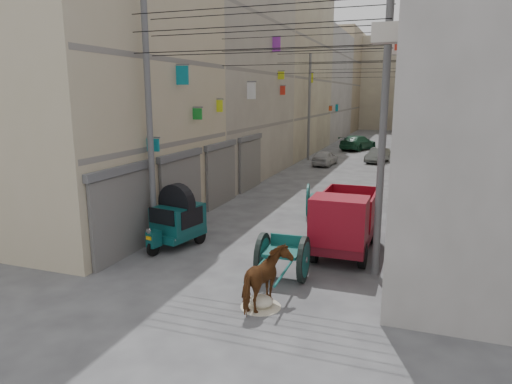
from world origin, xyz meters
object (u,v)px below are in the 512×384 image
at_px(feed_sack, 261,301).
at_px(distant_car_white, 325,158).
at_px(mini_truck, 343,226).
at_px(distant_car_green, 358,143).
at_px(auto_rickshaw, 177,218).
at_px(second_cart, 326,200).
at_px(tonga_cart, 283,256).
at_px(distant_car_grey, 378,155).
at_px(horse, 266,279).

bearing_deg(feed_sack, distant_car_white, 97.59).
height_order(mini_truck, distant_car_green, mini_truck).
height_order(auto_rickshaw, distant_car_white, auto_rickshaw).
bearing_deg(feed_sack, second_cart, 91.17).
bearing_deg(tonga_cart, mini_truck, 59.92).
bearing_deg(tonga_cart, auto_rickshaw, 157.73).
bearing_deg(second_cart, feed_sack, -98.26).
height_order(feed_sack, distant_car_grey, distant_car_grey).
xyz_separation_m(distant_car_white, distant_car_green, (0.97, 10.32, 0.13)).
xyz_separation_m(distant_car_white, distant_car_grey, (3.46, 2.78, -0.01)).
bearing_deg(distant_car_grey, feed_sack, -78.56).
relative_size(tonga_cart, mini_truck, 0.76).
bearing_deg(horse, auto_rickshaw, -30.28).
relative_size(auto_rickshaw, distant_car_green, 0.52).
bearing_deg(distant_car_grey, auto_rickshaw, -89.20).
bearing_deg(distant_car_white, tonga_cart, 103.19).
bearing_deg(feed_sack, auto_rickshaw, 140.92).
bearing_deg(horse, distant_car_grey, -83.26).
relative_size(auto_rickshaw, tonga_cart, 0.85).
height_order(mini_truck, distant_car_grey, mini_truck).
bearing_deg(auto_rickshaw, tonga_cart, -8.80).
bearing_deg(mini_truck, horse, -105.39).
relative_size(tonga_cart, distant_car_green, 0.62).
bearing_deg(mini_truck, tonga_cart, -117.94).
bearing_deg(distant_car_white, second_cart, 106.43).
bearing_deg(distant_car_white, horse, 102.84).
xyz_separation_m(tonga_cart, feed_sack, (-0.00, -1.82, -0.50)).
xyz_separation_m(auto_rickshaw, feed_sack, (4.12, -3.34, -0.80)).
xyz_separation_m(second_cart, distant_car_green, (-1.87, 24.32, -0.07)).
relative_size(mini_truck, distant_car_white, 1.18).
xyz_separation_m(feed_sack, distant_car_grey, (0.43, 25.48, 0.38)).
xyz_separation_m(horse, distant_car_green, (-2.17, 32.95, -0.04)).
bearing_deg(horse, distant_car_green, -78.78).
bearing_deg(auto_rickshaw, distant_car_white, 98.26).
height_order(second_cart, distant_car_green, second_cart).
bearing_deg(mini_truck, distant_car_white, 103.19).
xyz_separation_m(auto_rickshaw, second_cart, (3.94, 5.35, -0.22)).
height_order(distant_car_grey, distant_car_green, distant_car_green).
distance_m(auto_rickshaw, mini_truck, 5.44).
bearing_deg(distant_car_green, distant_car_grey, 127.82).
bearing_deg(feed_sack, distant_car_green, 93.55).
bearing_deg(tonga_cart, second_cart, 89.50).
xyz_separation_m(second_cart, horse, (0.29, -8.63, -0.03)).
distance_m(distant_car_grey, distant_car_green, 7.94).
height_order(auto_rickshaw, distant_car_green, auto_rickshaw).
bearing_deg(tonga_cart, feed_sack, -91.99).
bearing_deg(auto_rickshaw, feed_sack, -27.59).
distance_m(tonga_cart, horse, 1.76).
xyz_separation_m(tonga_cart, distant_car_green, (-2.05, 31.20, 0.01)).
height_order(horse, distant_car_green, horse).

